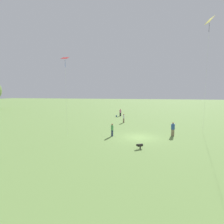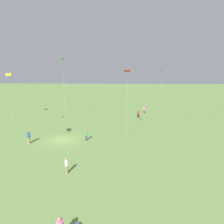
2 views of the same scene
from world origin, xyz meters
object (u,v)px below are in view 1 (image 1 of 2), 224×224
person_4 (112,130)px  kite_3 (65,61)px  kite_2 (209,24)px  picnic_bag_0 (116,116)px  person_5 (124,118)px  person_1 (173,129)px  dog_0 (139,145)px  person_0 (120,113)px

person_4 → kite_3: kite_3 is taller
kite_2 → picnic_bag_0: 25.03m
person_4 → person_5: (10.34, -0.31, -0.01)m
person_1 → person_5: person_1 is taller
kite_2 → dog_0: bearing=-14.1°
person_4 → picnic_bag_0: person_4 is taller
person_1 → person_4: 8.16m
person_0 → dog_0: bearing=-115.1°
person_1 → picnic_bag_0: size_ratio=4.89×
person_1 → dog_0: (-6.25, 4.25, -0.54)m
person_0 → picnic_bag_0: size_ratio=4.64×
kite_2 → kite_3: 20.08m
person_5 → kite_3: 15.75m
picnic_bag_0 → dog_0: bearing=-165.0°
person_1 → person_5: bearing=-66.1°
person_5 → dog_0: person_5 is taller
kite_3 → picnic_bag_0: size_ratio=27.38×
person_1 → kite_2: bearing=-165.7°
person_5 → picnic_bag_0: 8.16m
person_1 → picnic_bag_0: (16.39, 10.31, -0.72)m
person_4 → person_0: bearing=-78.4°
person_1 → kite_3: (-2.66, 13.94, 8.88)m
dog_0 → picnic_bag_0: (22.64, 6.06, -0.18)m
dog_0 → picnic_bag_0: bearing=-16.8°
person_5 → kite_2: 19.66m
dog_0 → kite_3: bearing=38.0°
person_1 → kite_2: kite_2 is taller
person_4 → kite_3: bearing=16.8°
person_0 → person_1: size_ratio=0.95×
person_0 → person_1: 20.05m
person_4 → kite_2: kite_2 is taller
kite_2 → picnic_bag_0: kite_2 is taller
kite_2 → dog_0: (-9.12, 8.89, -14.66)m
kite_3 → kite_2: bearing=61.8°
person_4 → picnic_bag_0: bearing=-75.6°
person_0 → picnic_bag_0: bearing=-159.5°
person_0 → person_4: bearing=-123.0°
person_5 → kite_3: kite_3 is taller
person_0 → kite_2: 24.89m
kite_2 → kite_3: size_ratio=1.54×
person_1 → kite_3: size_ratio=0.18×
dog_0 → picnic_bag_0: size_ratio=1.94×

